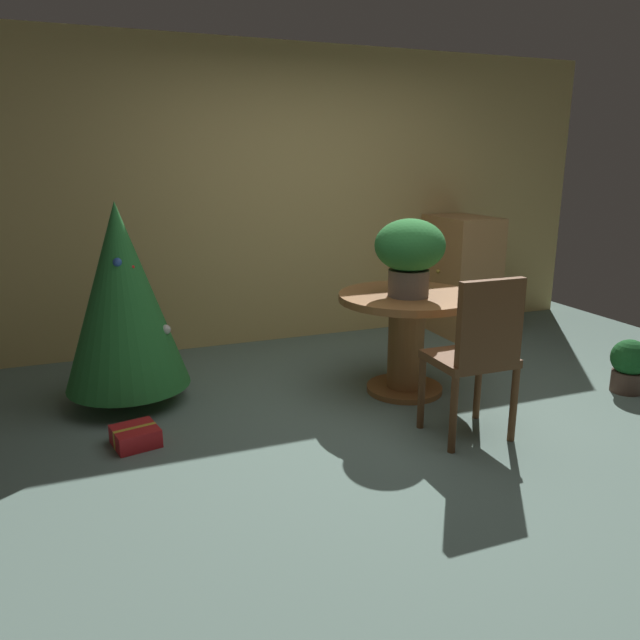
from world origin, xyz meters
TOP-DOWN VIEW (x-y plane):
  - ground_plane at (0.00, 0.00)m, footprint 6.60×6.60m
  - back_wall_panel at (0.00, 2.20)m, footprint 6.00×0.10m
  - round_dining_table at (0.27, 0.56)m, footprint 0.97×0.97m
  - flower_vase at (0.23, 0.50)m, footprint 0.48×0.48m
  - wooden_chair_near at (0.27, -0.27)m, footprint 0.46×0.40m
  - holiday_tree at (-1.61, 1.06)m, footprint 0.82×0.82m
  - gift_box_red at (-1.63, 0.37)m, footprint 0.29×0.29m
  - wooden_cabinet at (1.51, 1.77)m, footprint 0.50×0.71m
  - potted_plant at (1.76, -0.03)m, footprint 0.26×0.26m

SIDE VIEW (x-z plane):
  - ground_plane at x=0.00m, z-range 0.00..0.00m
  - gift_box_red at x=-1.63m, z-range 0.00..0.11m
  - potted_plant at x=1.76m, z-range 0.01..0.40m
  - round_dining_table at x=0.27m, z-range 0.12..0.84m
  - wooden_cabinet at x=1.51m, z-range 0.00..1.12m
  - wooden_chair_near at x=0.27m, z-range 0.07..1.06m
  - holiday_tree at x=-1.61m, z-range 0.06..1.44m
  - flower_vase at x=0.23m, z-range 0.77..1.30m
  - back_wall_panel at x=0.00m, z-range 0.00..2.60m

